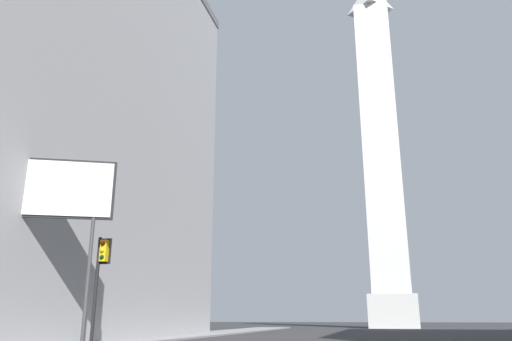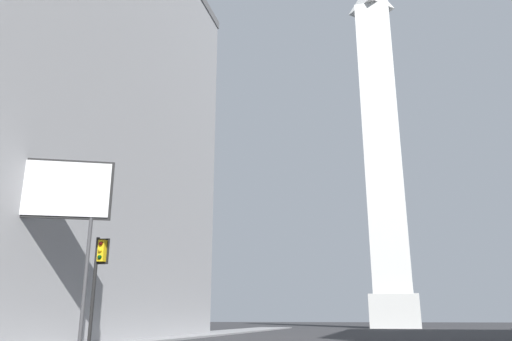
% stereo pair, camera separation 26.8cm
% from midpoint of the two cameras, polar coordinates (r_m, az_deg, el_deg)
% --- Properties ---
extents(obelisk, '(7.51, 7.51, 63.31)m').
position_cam_midpoint_polar(obelisk, '(88.88, 14.22, 2.96)').
color(obelisk, silver).
rests_on(obelisk, ground_plane).
extents(traffic_light_mid_left, '(0.77, 0.50, 5.57)m').
position_cam_midpoint_polar(traffic_light_mid_left, '(27.07, -17.40, -11.27)').
color(traffic_light_mid_left, black).
rests_on(traffic_light_mid_left, ground_plane).
extents(billboard_sign, '(5.05, 2.40, 9.22)m').
position_cam_midpoint_polar(billboard_sign, '(26.57, -21.75, -2.59)').
color(billboard_sign, '#3F3F42').
rests_on(billboard_sign, ground_plane).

